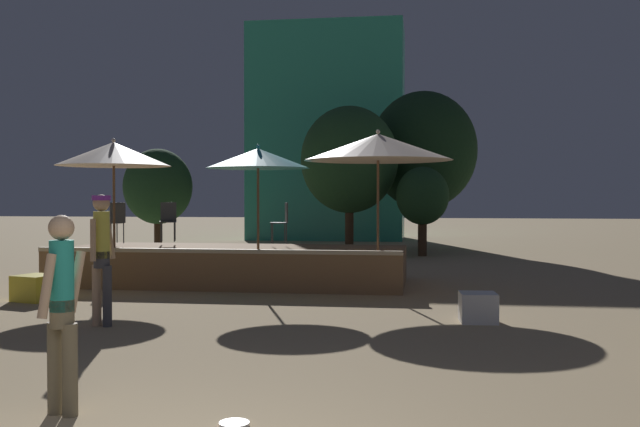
# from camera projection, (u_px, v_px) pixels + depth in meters

# --- Properties ---
(wooden_deck) EXTENTS (7.35, 2.98, 0.84)m
(wooden_deck) POSITION_uv_depth(u_px,v_px,m) (234.00, 265.00, 15.39)
(wooden_deck) COLOR olive
(wooden_deck) RESTS_ON ground
(patio_umbrella_0) EXTENTS (2.28, 2.28, 3.05)m
(patio_umbrella_0) POSITION_uv_depth(u_px,v_px,m) (114.00, 154.00, 14.32)
(patio_umbrella_0) COLOR brown
(patio_umbrella_0) RESTS_ON ground
(patio_umbrella_1) EXTENTS (2.88, 2.88, 3.16)m
(patio_umbrella_1) POSITION_uv_depth(u_px,v_px,m) (378.00, 147.00, 13.77)
(patio_umbrella_1) COLOR brown
(patio_umbrella_1) RESTS_ON ground
(patio_umbrella_2) EXTENTS (2.04, 2.04, 2.89)m
(patio_umbrella_2) POSITION_uv_depth(u_px,v_px,m) (258.00, 159.00, 13.94)
(patio_umbrella_2) COLOR brown
(patio_umbrella_2) RESTS_ON ground
(cube_seat_1) EXTENTS (0.78, 0.78, 0.46)m
(cube_seat_1) POSITION_uv_depth(u_px,v_px,m) (36.00, 288.00, 12.77)
(cube_seat_1) COLOR yellow
(cube_seat_1) RESTS_ON ground
(cube_seat_3) EXTENTS (0.56, 0.56, 0.44)m
(cube_seat_3) POSITION_uv_depth(u_px,v_px,m) (478.00, 308.00, 10.56)
(cube_seat_3) COLOR white
(cube_seat_3) RESTS_ON ground
(person_3) EXTENTS (0.31, 0.52, 1.90)m
(person_3) POSITION_uv_depth(u_px,v_px,m) (102.00, 250.00, 10.22)
(person_3) COLOR tan
(person_3) RESTS_ON ground
(person_4) EXTENTS (0.29, 0.53, 1.71)m
(person_4) POSITION_uv_depth(u_px,v_px,m) (62.00, 307.00, 6.05)
(person_4) COLOR #72664C
(person_4) RESTS_ON ground
(bistro_chair_0) EXTENTS (0.42, 0.43, 0.90)m
(bistro_chair_0) POSITION_uv_depth(u_px,v_px,m) (168.00, 218.00, 16.43)
(bistro_chair_0) COLOR #2D3338
(bistro_chair_0) RESTS_ON wooden_deck
(bistro_chair_1) EXTENTS (0.43, 0.43, 0.90)m
(bistro_chair_1) POSITION_uv_depth(u_px,v_px,m) (283.00, 219.00, 15.76)
(bistro_chair_1) COLOR #2D3338
(bistro_chair_1) RESTS_ON wooden_deck
(bistro_chair_2) EXTENTS (0.48, 0.48, 0.90)m
(bistro_chair_2) POSITION_uv_depth(u_px,v_px,m) (116.00, 219.00, 15.66)
(bistro_chair_2) COLOR #2D3338
(bistro_chair_2) RESTS_ON wooden_deck
(frisbee_disc) EXTENTS (0.25, 0.25, 0.03)m
(frisbee_disc) POSITION_uv_depth(u_px,v_px,m) (234.00, 424.00, 5.77)
(frisbee_disc) COLOR white
(frisbee_disc) RESTS_ON ground
(background_tree_0) EXTENTS (3.19, 3.19, 4.84)m
(background_tree_0) POSITION_uv_depth(u_px,v_px,m) (349.00, 160.00, 23.31)
(background_tree_0) COLOR #3D2B1C
(background_tree_0) RESTS_ON ground
(background_tree_1) EXTENTS (1.66, 1.66, 2.82)m
(background_tree_1) POSITION_uv_depth(u_px,v_px,m) (422.00, 196.00, 22.39)
(background_tree_1) COLOR #3D2B1C
(background_tree_1) RESTS_ON ground
(background_tree_2) EXTENTS (2.40, 2.40, 3.56)m
(background_tree_2) POSITION_uv_depth(u_px,v_px,m) (158.00, 187.00, 24.99)
(background_tree_2) COLOR #3D2B1C
(background_tree_2) RESTS_ON ground
(background_tree_3) EXTENTS (3.79, 3.79, 5.61)m
(background_tree_3) POSITION_uv_depth(u_px,v_px,m) (423.00, 150.00, 25.20)
(background_tree_3) COLOR #3D2B1C
(background_tree_3) RESTS_ON ground
(distant_building) EXTENTS (6.72, 3.52, 9.36)m
(distant_building) POSITION_uv_depth(u_px,v_px,m) (328.00, 134.00, 31.64)
(distant_building) COLOR teal
(distant_building) RESTS_ON ground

